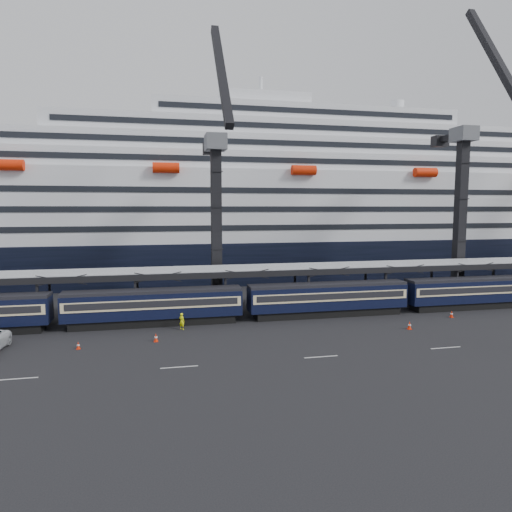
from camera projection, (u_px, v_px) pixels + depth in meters
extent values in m
plane|color=black|center=(439.00, 335.00, 45.85)|extent=(260.00, 260.00, 0.00)
cube|color=beige|center=(17.00, 379.00, 33.99)|extent=(3.00, 0.15, 0.02)
cube|color=beige|center=(179.00, 367.00, 36.50)|extent=(3.00, 0.15, 0.02)
cube|color=beige|center=(321.00, 357.00, 39.02)|extent=(3.00, 0.15, 0.02)
cube|color=beige|center=(446.00, 348.00, 41.54)|extent=(3.00, 0.15, 0.02)
cube|color=black|center=(155.00, 321.00, 49.65)|extent=(17.48, 2.40, 0.90)
cube|color=black|center=(154.00, 305.00, 49.46)|extent=(19.00, 2.80, 2.70)
cube|color=beige|center=(154.00, 302.00, 49.43)|extent=(18.62, 2.92, 1.05)
cube|color=black|center=(154.00, 301.00, 49.42)|extent=(17.86, 2.98, 0.70)
cube|color=black|center=(154.00, 291.00, 49.30)|extent=(19.00, 2.50, 0.35)
cube|color=black|center=(328.00, 312.00, 53.84)|extent=(17.48, 2.40, 0.90)
cube|color=black|center=(328.00, 297.00, 53.65)|extent=(19.00, 2.80, 2.70)
cube|color=beige|center=(328.00, 295.00, 53.62)|extent=(18.62, 2.92, 1.05)
cube|color=black|center=(328.00, 294.00, 53.62)|extent=(17.86, 2.98, 0.70)
cube|color=black|center=(328.00, 284.00, 53.50)|extent=(19.00, 2.50, 0.35)
cube|color=black|center=(476.00, 304.00, 58.04)|extent=(17.48, 2.40, 0.90)
cube|color=black|center=(477.00, 291.00, 57.85)|extent=(19.00, 2.80, 2.70)
cube|color=beige|center=(477.00, 288.00, 57.82)|extent=(18.62, 2.92, 1.05)
cube|color=black|center=(477.00, 288.00, 57.81)|extent=(17.86, 2.98, 0.70)
cube|color=black|center=(477.00, 279.00, 57.69)|extent=(19.00, 2.50, 0.35)
cube|color=gray|center=(375.00, 265.00, 58.89)|extent=(130.00, 6.00, 0.25)
cube|color=black|center=(387.00, 270.00, 56.00)|extent=(130.00, 0.25, 0.70)
cube|color=black|center=(365.00, 264.00, 61.84)|extent=(130.00, 0.25, 0.70)
cube|color=black|center=(38.00, 303.00, 48.06)|extent=(0.25, 0.25, 5.40)
cube|color=black|center=(50.00, 293.00, 53.50)|extent=(0.25, 0.25, 5.40)
cube|color=black|center=(136.00, 299.00, 50.16)|extent=(0.25, 0.25, 5.40)
cube|color=black|center=(138.00, 290.00, 55.60)|extent=(0.25, 0.25, 5.40)
cube|color=black|center=(226.00, 295.00, 52.26)|extent=(0.25, 0.25, 5.40)
cube|color=black|center=(219.00, 287.00, 57.70)|extent=(0.25, 0.25, 5.40)
cube|color=black|center=(309.00, 292.00, 54.35)|extent=(0.25, 0.25, 5.40)
cube|color=black|center=(295.00, 284.00, 59.80)|extent=(0.25, 0.25, 5.40)
cube|color=black|center=(385.00, 289.00, 56.45)|extent=(0.25, 0.25, 5.40)
cube|color=black|center=(365.00, 282.00, 61.89)|extent=(0.25, 0.25, 5.40)
cube|color=black|center=(457.00, 286.00, 58.55)|extent=(0.25, 0.25, 5.40)
cube|color=black|center=(431.00, 279.00, 63.99)|extent=(0.25, 0.25, 5.40)
cube|color=black|center=(493.00, 277.00, 66.09)|extent=(0.25, 0.25, 5.40)
cube|color=black|center=(300.00, 255.00, 90.19)|extent=(200.00, 28.00, 7.00)
cube|color=silver|center=(300.00, 206.00, 89.19)|extent=(190.00, 26.88, 12.00)
cube|color=silver|center=(301.00, 167.00, 88.40)|extent=(160.00, 24.64, 3.00)
cube|color=black|center=(323.00, 161.00, 76.38)|extent=(153.60, 0.12, 0.90)
cube|color=silver|center=(301.00, 152.00, 88.09)|extent=(124.00, 21.84, 3.00)
cube|color=black|center=(321.00, 144.00, 77.43)|extent=(119.04, 0.12, 0.90)
cube|color=silver|center=(301.00, 136.00, 87.77)|extent=(90.00, 19.04, 3.00)
cube|color=black|center=(318.00, 127.00, 78.47)|extent=(86.40, 0.12, 0.90)
cube|color=silver|center=(301.00, 120.00, 87.46)|extent=(56.00, 16.24, 3.00)
cube|color=black|center=(316.00, 111.00, 79.52)|extent=(53.76, 0.12, 0.90)
cube|color=silver|center=(261.00, 105.00, 85.52)|extent=(16.00, 12.00, 2.50)
cylinder|color=silver|center=(397.00, 109.00, 91.34)|extent=(2.80, 2.80, 3.00)
cylinder|color=red|center=(9.00, 165.00, 64.87)|extent=(4.00, 1.60, 1.60)
cylinder|color=red|center=(166.00, 168.00, 69.48)|extent=(4.00, 1.60, 1.60)
cylinder|color=red|center=(304.00, 170.00, 74.10)|extent=(4.00, 1.60, 1.60)
cylinder|color=red|center=(425.00, 172.00, 78.71)|extent=(4.00, 1.60, 1.60)
cube|color=#4E5155|center=(217.00, 297.00, 60.02)|extent=(4.50, 4.50, 2.00)
cube|color=black|center=(216.00, 221.00, 58.96)|extent=(1.30, 1.30, 18.00)
cube|color=#4E5155|center=(216.00, 142.00, 57.91)|extent=(2.60, 3.20, 2.00)
cube|color=black|center=(221.00, 73.00, 51.56)|extent=(0.90, 12.26, 14.37)
cube|color=black|center=(213.00, 145.00, 60.36)|extent=(0.90, 5.04, 0.90)
cube|color=black|center=(211.00, 149.00, 62.83)|extent=(2.20, 1.60, 1.60)
cube|color=#4E5155|center=(457.00, 289.00, 66.39)|extent=(4.50, 4.50, 2.00)
cube|color=black|center=(460.00, 213.00, 65.23)|extent=(1.30, 1.30, 20.00)
cube|color=#4E5155|center=(464.00, 134.00, 64.07)|extent=(2.60, 3.20, 2.00)
cube|color=black|center=(497.00, 61.00, 57.63)|extent=(0.90, 12.21, 16.90)
cube|color=black|center=(451.00, 137.00, 66.79)|extent=(0.90, 5.60, 0.90)
cube|color=black|center=(440.00, 141.00, 69.53)|extent=(2.20, 1.60, 1.60)
imported|color=#F3FE0D|center=(182.00, 321.00, 47.76)|extent=(0.76, 0.73, 1.76)
cube|color=red|center=(5.00, 344.00, 42.78)|extent=(0.36, 0.36, 0.04)
cone|color=red|center=(5.00, 340.00, 42.74)|extent=(0.30, 0.30, 0.68)
cylinder|color=white|center=(5.00, 340.00, 42.74)|extent=(0.26, 0.26, 0.11)
cube|color=red|center=(78.00, 349.00, 41.18)|extent=(0.35, 0.35, 0.04)
cone|color=red|center=(78.00, 345.00, 41.15)|extent=(0.30, 0.30, 0.67)
cylinder|color=white|center=(78.00, 345.00, 41.15)|extent=(0.25, 0.25, 0.11)
cube|color=red|center=(156.00, 341.00, 43.48)|extent=(0.41, 0.41, 0.04)
cone|color=red|center=(156.00, 337.00, 43.44)|extent=(0.35, 0.35, 0.78)
cylinder|color=white|center=(156.00, 337.00, 43.44)|extent=(0.29, 0.29, 0.13)
cube|color=red|center=(409.00, 329.00, 47.94)|extent=(0.43, 0.43, 0.05)
cone|color=red|center=(409.00, 325.00, 47.90)|extent=(0.36, 0.36, 0.82)
cylinder|color=white|center=(409.00, 325.00, 47.90)|extent=(0.31, 0.31, 0.14)
cube|color=red|center=(451.00, 317.00, 53.11)|extent=(0.41, 0.41, 0.04)
cone|color=red|center=(452.00, 314.00, 53.07)|extent=(0.35, 0.35, 0.78)
cylinder|color=white|center=(452.00, 314.00, 53.07)|extent=(0.29, 0.29, 0.13)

